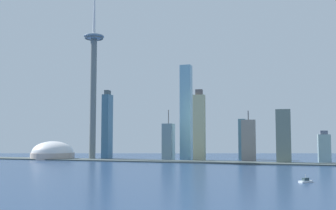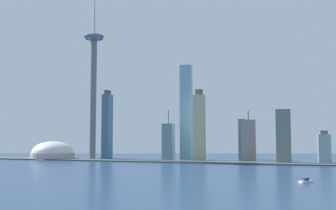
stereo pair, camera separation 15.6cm
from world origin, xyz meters
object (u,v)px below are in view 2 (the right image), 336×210
(skyscraper_1, at_px, (168,142))
(skyscraper_4, at_px, (242,139))
(stadium_dome, at_px, (53,153))
(skyscraper_6, at_px, (107,126))
(skyscraper_7, at_px, (249,140))
(observation_tower, at_px, (93,70))
(skyscraper_0, at_px, (283,136))
(boat_2, at_px, (305,181))
(skyscraper_3, at_px, (199,127))
(skyscraper_5, at_px, (186,112))
(skyscraper_2, at_px, (324,148))

(skyscraper_1, relative_size, skyscraper_4, 1.21)
(stadium_dome, bearing_deg, skyscraper_6, 27.04)
(skyscraper_7, bearing_deg, skyscraper_6, 177.19)
(observation_tower, distance_m, skyscraper_0, 369.39)
(skyscraper_4, height_order, boat_2, skyscraper_4)
(stadium_dome, distance_m, skyscraper_7, 373.89)
(observation_tower, xyz_separation_m, skyscraper_4, (271.96, 84.86, -132.13))
(skyscraper_3, height_order, skyscraper_4, skyscraper_3)
(observation_tower, distance_m, skyscraper_3, 229.97)
(skyscraper_4, relative_size, skyscraper_5, 0.43)
(observation_tower, bearing_deg, skyscraper_6, 78.31)
(skyscraper_7, bearing_deg, skyscraper_3, -176.55)
(skyscraper_2, xyz_separation_m, skyscraper_6, (-403.40, 4.38, 40.36))
(skyscraper_2, bearing_deg, skyscraper_4, 162.31)
(stadium_dome, bearing_deg, skyscraper_4, 13.87)
(skyscraper_7, bearing_deg, stadium_dome, -174.84)
(stadium_dome, xyz_separation_m, skyscraper_5, (254.15, 52.01, 78.84))
(skyscraper_5, height_order, skyscraper_6, skyscraper_5)
(stadium_dome, distance_m, skyscraper_3, 290.15)
(skyscraper_2, xyz_separation_m, boat_2, (-45.15, -307.59, -23.19))
(observation_tower, height_order, skyscraper_2, observation_tower)
(observation_tower, distance_m, skyscraper_6, 114.55)
(skyscraper_3, xyz_separation_m, skyscraper_5, (-30.14, 23.70, 28.19))
(skyscraper_1, relative_size, skyscraper_3, 0.72)
(skyscraper_2, distance_m, skyscraper_5, 250.51)
(skyscraper_0, bearing_deg, skyscraper_7, 148.34)
(skyscraper_3, distance_m, skyscraper_4, 95.47)
(skyscraper_7, height_order, boat_2, skyscraper_7)
(stadium_dome, xyz_separation_m, skyscraper_7, (371.48, 33.58, 25.77))
(skyscraper_1, bearing_deg, skyscraper_6, 170.12)
(stadium_dome, bearing_deg, skyscraper_3, 5.69)
(skyscraper_0, bearing_deg, boat_2, -85.55)
(skyscraper_5, bearing_deg, skyscraper_4, 19.44)
(stadium_dome, xyz_separation_m, skyscraper_2, (495.97, 42.87, 14.07))
(skyscraper_0, distance_m, skyscraper_2, 82.14)
(skyscraper_2, distance_m, skyscraper_3, 215.31)
(skyscraper_2, bearing_deg, boat_2, -98.35)
(observation_tower, xyz_separation_m, skyscraper_2, (412.59, 40.01, -145.56))
(observation_tower, height_order, skyscraper_1, observation_tower)
(skyscraper_1, height_order, skyscraper_7, skyscraper_1)
(skyscraper_0, relative_size, skyscraper_7, 0.99)
(stadium_dome, distance_m, skyscraper_1, 229.78)
(skyscraper_5, bearing_deg, skyscraper_2, -2.17)
(skyscraper_0, distance_m, skyscraper_1, 205.04)
(skyscraper_1, relative_size, skyscraper_5, 0.52)
(skyscraper_0, distance_m, boat_2, 266.12)
(stadium_dome, relative_size, skyscraper_4, 1.09)
(boat_2, bearing_deg, skyscraper_6, -89.71)
(skyscraper_6, xyz_separation_m, boat_2, (358.25, -311.97, -63.55))
(observation_tower, xyz_separation_m, skyscraper_5, (170.77, 49.16, -80.79))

